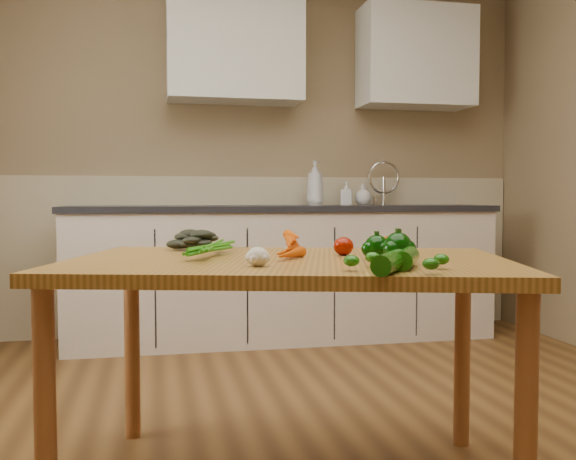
% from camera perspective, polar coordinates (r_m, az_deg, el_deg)
% --- Properties ---
extents(room, '(4.04, 5.04, 2.64)m').
position_cam_1_polar(room, '(2.31, 4.47, 10.12)').
color(room, brown).
rests_on(room, ground).
extents(counter_run, '(2.84, 0.64, 1.14)m').
position_cam_1_polar(counter_run, '(4.33, -0.36, -3.68)').
color(counter_run, beige).
rests_on(counter_run, ground).
extents(upper_cabinets, '(2.15, 0.35, 0.70)m').
position_cam_1_polar(upper_cabinets, '(4.60, 3.10, 15.41)').
color(upper_cabinets, silver).
rests_on(upper_cabinets, room).
extents(table, '(1.60, 1.25, 0.76)m').
position_cam_1_polar(table, '(2.10, 0.06, -4.83)').
color(table, '#AD7832').
rests_on(table, ground).
extents(soap_bottle_a, '(0.17, 0.17, 0.31)m').
position_cam_1_polar(soap_bottle_a, '(4.44, 2.42, 4.19)').
color(soap_bottle_a, silver).
rests_on(soap_bottle_a, counter_run).
extents(soap_bottle_b, '(0.10, 0.10, 0.17)m').
position_cam_1_polar(soap_bottle_b, '(4.54, 5.24, 3.26)').
color(soap_bottle_b, silver).
rests_on(soap_bottle_b, counter_run).
extents(soap_bottle_c, '(0.16, 0.16, 0.15)m').
position_cam_1_polar(soap_bottle_c, '(4.60, 6.70, 3.16)').
color(soap_bottle_c, silver).
rests_on(soap_bottle_c, counter_run).
extents(carrot_bunch, '(0.31, 0.26, 0.07)m').
position_cam_1_polar(carrot_bunch, '(2.16, -2.00, -1.44)').
color(carrot_bunch, '#D64F05').
rests_on(carrot_bunch, table).
extents(leafy_greens, '(0.20, 0.18, 0.10)m').
position_cam_1_polar(leafy_greens, '(2.45, -8.33, -0.59)').
color(leafy_greens, black).
rests_on(leafy_greens, table).
extents(garlic_bulb, '(0.07, 0.07, 0.06)m').
position_cam_1_polar(garlic_bulb, '(1.86, -2.71, -2.39)').
color(garlic_bulb, silver).
rests_on(garlic_bulb, table).
extents(pepper_a, '(0.08, 0.08, 0.08)m').
position_cam_1_polar(pepper_a, '(2.06, 7.88, -1.56)').
color(pepper_a, black).
rests_on(pepper_a, table).
extents(pepper_b, '(0.08, 0.08, 0.08)m').
position_cam_1_polar(pepper_b, '(2.16, 9.83, -1.35)').
color(pepper_b, black).
rests_on(pepper_b, table).
extents(pepper_c, '(0.09, 0.09, 0.09)m').
position_cam_1_polar(pepper_c, '(2.01, 9.73, -1.54)').
color(pepper_c, black).
rests_on(pepper_c, table).
extents(tomato_a, '(0.07, 0.07, 0.06)m').
position_cam_1_polar(tomato_a, '(2.20, 4.96, -1.45)').
color(tomato_a, '#851002').
rests_on(tomato_a, table).
extents(tomato_b, '(0.07, 0.07, 0.06)m').
position_cam_1_polar(tomato_b, '(2.31, 8.91, -1.31)').
color(tomato_b, '#DC3D05').
rests_on(tomato_b, table).
extents(tomato_c, '(0.07, 0.07, 0.06)m').
position_cam_1_polar(tomato_c, '(2.22, 9.60, -1.43)').
color(tomato_c, '#DC3D05').
rests_on(tomato_c, table).
extents(zucchini_a, '(0.14, 0.20, 0.06)m').
position_cam_1_polar(zucchini_a, '(1.85, 10.49, -2.49)').
color(zucchini_a, '#114A08').
rests_on(zucchini_a, table).
extents(zucchini_b, '(0.16, 0.21, 0.06)m').
position_cam_1_polar(zucchini_b, '(1.72, 9.07, -2.85)').
color(zucchini_b, '#114A08').
rests_on(zucchini_b, table).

